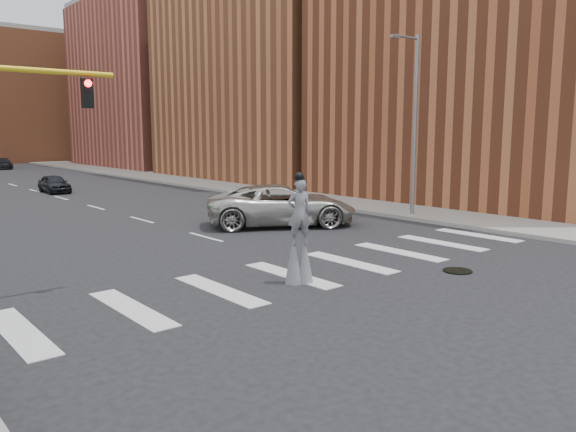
# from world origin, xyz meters

# --- Properties ---
(ground_plane) EXTENTS (160.00, 160.00, 0.00)m
(ground_plane) POSITION_xyz_m (0.00, 0.00, 0.00)
(ground_plane) COLOR black
(ground_plane) RESTS_ON ground
(sidewalk_right) EXTENTS (5.00, 90.00, 0.18)m
(sidewalk_right) POSITION_xyz_m (12.50, 25.00, 0.09)
(sidewalk_right) COLOR gray
(sidewalk_right) RESTS_ON ground
(manhole) EXTENTS (0.90, 0.90, 0.04)m
(manhole) POSITION_xyz_m (3.00, -2.00, 0.02)
(manhole) COLOR black
(manhole) RESTS_ON ground
(building_near) EXTENTS (16.00, 20.00, 22.00)m
(building_near) POSITION_xyz_m (22.00, 8.00, 11.00)
(building_near) COLOR brown
(building_near) RESTS_ON ground
(building_mid) EXTENTS (16.00, 22.00, 24.00)m
(building_mid) POSITION_xyz_m (22.00, 30.00, 12.00)
(building_mid) COLOR #A85A34
(building_mid) RESTS_ON ground
(building_far) EXTENTS (16.00, 22.00, 20.00)m
(building_far) POSITION_xyz_m (22.00, 54.00, 10.00)
(building_far) COLOR #AD503F
(building_far) RESTS_ON ground
(streetlight) EXTENTS (2.05, 0.20, 9.00)m
(streetlight) POSITION_xyz_m (10.90, 6.00, 4.90)
(streetlight) COLOR slate
(streetlight) RESTS_ON ground
(stilt_performer) EXTENTS (0.82, 0.69, 3.20)m
(stilt_performer) POSITION_xyz_m (-1.67, 0.17, 1.32)
(stilt_performer) COLOR #362315
(stilt_performer) RESTS_ON ground
(suv_crossing) EXTENTS (7.53, 6.16, 1.91)m
(suv_crossing) POSITION_xyz_m (4.27, 8.28, 0.95)
(suv_crossing) COLOR #AEACA5
(suv_crossing) RESTS_ON ground
(car_near) EXTENTS (1.56, 3.78, 1.28)m
(car_near) POSITION_xyz_m (0.76, 29.72, 0.64)
(car_near) COLOR black
(car_near) RESTS_ON ground
(car_far) EXTENTS (2.30, 4.46, 1.24)m
(car_far) POSITION_xyz_m (4.49, 60.11, 0.62)
(car_far) COLOR black
(car_far) RESTS_ON ground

